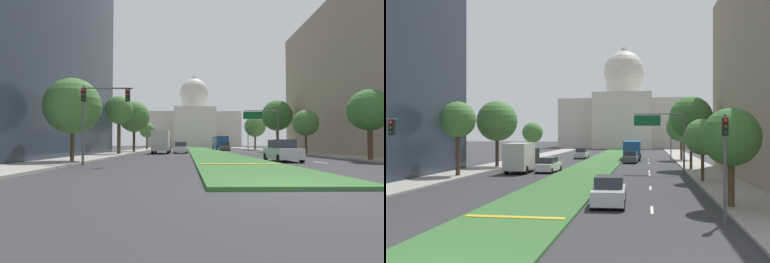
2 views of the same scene
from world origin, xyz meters
The scene contains 24 objects.
ground_plane centered at (0.00, 57.63, 0.00)m, with size 260.00×260.00×0.00m, color #333335.
grass_median centered at (0.00, 51.87, 0.07)m, with size 5.62×103.74×0.14m, color #386B33.
median_curb_nose centered at (0.00, 10.00, 0.16)m, with size 5.06×0.50×0.04m, color gold.
lane_dashes_right centered at (6.72, 36.87, 0.00)m, with size 0.16×47.73×0.01m.
sidewalk_left centered at (-12.62, 46.10, 0.07)m, with size 4.00×103.74×0.15m, color #9E9991.
sidewalk_right centered at (12.62, 46.10, 0.07)m, with size 4.00×103.74×0.15m, color #9E9991.
capitol_building centered at (0.00, 114.40, 9.44)m, with size 35.23×22.23×28.69m.
traffic_light_near_left centered at (-9.28, 11.05, 3.80)m, with size 3.34×0.35×5.20m.
traffic_light_far_right centered at (10.12, 57.43, 3.31)m, with size 0.28×0.35×5.20m.
overhead_guide_sign centered at (8.37, 36.21, 4.64)m, with size 5.33×0.20×6.50m.
street_tree_left_near centered at (-11.79, 13.72, 4.16)m, with size 4.17×4.17×6.25m.
street_tree_right_near centered at (11.14, 14.92, 4.05)m, with size 3.31×3.31×5.74m.
street_tree_left_mid centered at (-11.75, 29.32, 5.54)m, with size 3.52×3.52×7.36m.
street_tree_right_mid centered at (11.20, 28.03, 3.92)m, with size 3.16×3.16×5.52m.
street_tree_left_far centered at (-11.77, 40.62, 5.73)m, with size 5.00×5.00×8.25m.
street_tree_right_far centered at (11.48, 40.67, 5.98)m, with size 4.97×4.97×8.48m.
street_tree_left_distant centered at (-11.82, 57.64, 4.29)m, with size 3.33×3.33×5.99m.
street_tree_right_distant centered at (11.72, 57.70, 5.16)m, with size 4.64×4.64×7.49m.
sedan_lead_stopped centered at (4.22, 15.11, 0.81)m, with size 2.05×4.33×1.73m.
sedan_midblock centered at (-4.10, 35.55, 0.77)m, with size 2.07×4.65×1.64m.
sedan_distant centered at (4.27, 51.15, 0.79)m, with size 2.11×4.40×1.69m.
sedan_far_horizon centered at (-4.16, 60.21, 0.81)m, with size 1.94×4.27×1.74m.
box_truck_delivery centered at (-6.88, 34.60, 1.68)m, with size 2.40×6.40×3.20m.
city_bus centered at (4.22, 59.55, 1.77)m, with size 2.62×11.00×2.95m.
Camera 1 is at (-3.44, -9.10, 1.42)m, focal length 28.79 mm.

